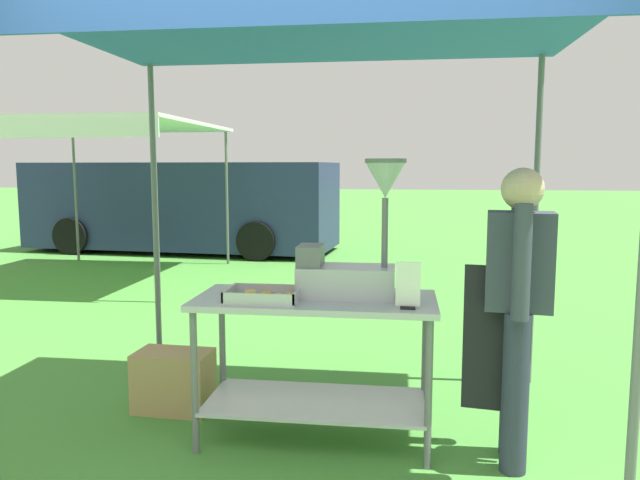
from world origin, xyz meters
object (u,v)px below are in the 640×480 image
at_px(menu_sign, 408,289).
at_px(vendor, 517,301).
at_px(donut_tray, 263,297).
at_px(donut_cart, 315,337).
at_px(van_navy, 184,205).
at_px(donut_fryer, 353,253).
at_px(stall_canopy, 318,34).
at_px(supply_crate, 174,381).
at_px(neighbour_tent, 104,128).

xyz_separation_m(menu_sign, vendor, (0.57, 0.07, -0.07)).
relative_size(donut_tray, menu_sign, 1.60).
bearing_deg(vendor, donut_cart, 172.90).
relative_size(vendor, van_navy, 0.27).
relative_size(donut_fryer, van_navy, 0.13).
distance_m(stall_canopy, supply_crate, 2.39).
relative_size(donut_cart, vendor, 0.86).
distance_m(stall_canopy, vendor, 1.84).
height_order(menu_sign, supply_crate, menu_sign).
height_order(vendor, neighbour_tent, neighbour_tent).
xyz_separation_m(donut_tray, van_navy, (-3.41, 7.91, -0.00)).
bearing_deg(neighbour_tent, donut_tray, -54.97).
bearing_deg(menu_sign, donut_tray, 174.41).
bearing_deg(neighbour_tent, vendor, -45.51).
xyz_separation_m(donut_cart, van_navy, (-3.69, 7.78, 0.26)).
height_order(menu_sign, van_navy, van_navy).
distance_m(donut_cart, supply_crate, 1.13).
bearing_deg(donut_tray, van_navy, 113.32).
xyz_separation_m(stall_canopy, menu_sign, (0.53, -0.31, -1.39)).
xyz_separation_m(donut_tray, neighbour_tent, (-3.43, 4.90, 1.28)).
xyz_separation_m(donut_cart, vendor, (1.10, -0.14, 0.28)).
height_order(stall_canopy, donut_cart, stall_canopy).
xyz_separation_m(donut_fryer, supply_crate, (-1.21, 0.26, -0.92)).
bearing_deg(donut_cart, donut_tray, -154.34).
xyz_separation_m(stall_canopy, donut_fryer, (0.22, -0.05, -1.24)).
relative_size(donut_fryer, menu_sign, 3.15).
xyz_separation_m(menu_sign, neighbour_tent, (-4.24, 4.98, 1.19)).
distance_m(donut_cart, neighbour_tent, 6.23).
height_order(donut_fryer, van_navy, van_navy).
bearing_deg(supply_crate, vendor, -11.92).
bearing_deg(van_navy, supply_crate, -70.19).
height_order(donut_fryer, neighbour_tent, neighbour_tent).
bearing_deg(donut_fryer, donut_tray, -159.97).
xyz_separation_m(supply_crate, van_navy, (-2.69, 7.47, 0.68)).
bearing_deg(donut_fryer, supply_crate, 167.91).
distance_m(donut_tray, neighbour_tent, 6.12).
bearing_deg(van_navy, vendor, -58.81).
xyz_separation_m(vendor, supply_crate, (-2.10, 0.44, -0.70)).
bearing_deg(donut_fryer, neighbour_tent, 129.77).
bearing_deg(stall_canopy, vendor, -12.07).
xyz_separation_m(donut_tray, donut_fryer, (0.49, 0.18, 0.24)).
relative_size(stall_canopy, supply_crate, 6.13).
height_order(donut_cart, van_navy, van_navy).
xyz_separation_m(vendor, neighbour_tent, (-4.81, 4.90, 1.26)).
height_order(menu_sign, neighbour_tent, neighbour_tent).
relative_size(stall_canopy, menu_sign, 12.24).
relative_size(donut_tray, neighbour_tent, 0.13).
bearing_deg(donut_fryer, stall_canopy, 166.38).
relative_size(donut_tray, vendor, 0.25).
bearing_deg(donut_tray, stall_canopy, 39.85).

